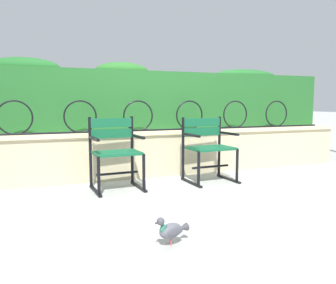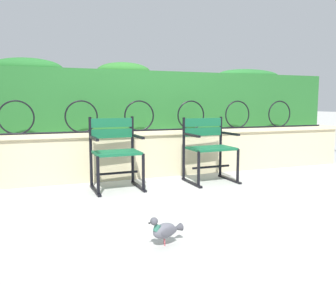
{
  "view_description": "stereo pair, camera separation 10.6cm",
  "coord_description": "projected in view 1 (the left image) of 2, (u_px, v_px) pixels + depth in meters",
  "views": [
    {
      "loc": [
        -1.52,
        -3.8,
        1.02
      ],
      "look_at": [
        0.0,
        0.04,
        0.55
      ],
      "focal_mm": 36.74,
      "sensor_mm": 36.0,
      "label": 1
    },
    {
      "loc": [
        -1.42,
        -3.84,
        1.02
      ],
      "look_at": [
        0.0,
        0.04,
        0.55
      ],
      "focal_mm": 36.74,
      "sensor_mm": 36.0,
      "label": 2
    }
  ],
  "objects": [
    {
      "name": "ground_plane",
      "position": [
        169.0,
        187.0,
        4.18
      ],
      "size": [
        60.0,
        60.0,
        0.0
      ],
      "primitive_type": "plane",
      "color": "#ADADA8"
    },
    {
      "name": "stone_wall",
      "position": [
        149.0,
        153.0,
        4.84
      ],
      "size": [
        6.35,
        0.41,
        0.64
      ],
      "color": "beige",
      "rests_on": "ground"
    },
    {
      "name": "iron_arch_fence",
      "position": [
        140.0,
        118.0,
        4.65
      ],
      "size": [
        5.83,
        0.02,
        0.42
      ],
      "color": "black",
      "rests_on": "stone_wall"
    },
    {
      "name": "hedge_row",
      "position": [
        140.0,
        97.0,
        5.12
      ],
      "size": [
        6.23,
        0.47,
        0.98
      ],
      "color": "#236028",
      "rests_on": "stone_wall"
    },
    {
      "name": "park_chair_left",
      "position": [
        115.0,
        150.0,
        4.07
      ],
      "size": [
        0.58,
        0.54,
        0.85
      ],
      "color": "#145B38",
      "rests_on": "ground"
    },
    {
      "name": "park_chair_right",
      "position": [
        208.0,
        146.0,
        4.49
      ],
      "size": [
        0.62,
        0.54,
        0.83
      ],
      "color": "#145B38",
      "rests_on": "ground"
    },
    {
      "name": "pigeon_near_chairs",
      "position": [
        171.0,
        230.0,
        2.47
      ],
      "size": [
        0.29,
        0.15,
        0.22
      ],
      "color": "#5B5B66",
      "rests_on": "ground"
    }
  ]
}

